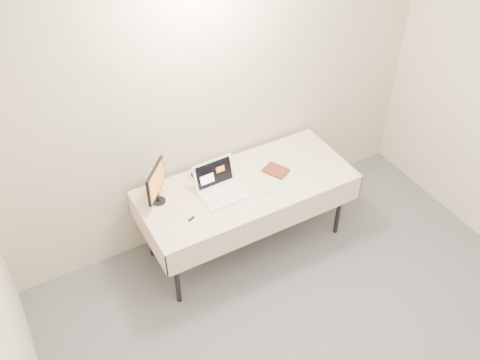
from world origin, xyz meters
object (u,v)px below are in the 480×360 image
table (247,189)px  laptop (220,186)px  monitor (156,183)px  book (272,167)px

table → laptop: bearing=174.1°
table → monitor: (-0.74, 0.16, 0.27)m
table → laptop: size_ratio=4.94×
laptop → book: laptop is taller
monitor → book: bearing=-58.2°
monitor → book: monitor is taller
laptop → table: bearing=-7.7°
table → laptop: laptop is taller
monitor → book: (0.98, -0.18, -0.10)m
monitor → book: size_ratio=1.69×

